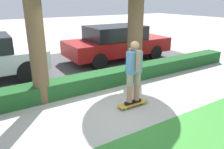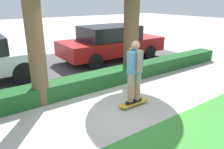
# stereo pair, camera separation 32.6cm
# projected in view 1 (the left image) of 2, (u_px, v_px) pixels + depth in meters

# --- Properties ---
(ground_plane) EXTENTS (60.00, 60.00, 0.00)m
(ground_plane) POSITION_uv_depth(u_px,v_px,m) (119.00, 110.00, 5.46)
(ground_plane) COLOR #ADA89E
(street_asphalt) EXTENTS (12.39, 5.00, 0.01)m
(street_asphalt) POSITION_uv_depth(u_px,v_px,m) (61.00, 68.00, 8.82)
(street_asphalt) COLOR #474749
(street_asphalt) RESTS_ON ground_plane
(hedge_row) EXTENTS (12.39, 0.60, 0.47)m
(hedge_row) POSITION_uv_depth(u_px,v_px,m) (90.00, 82.00, 6.66)
(hedge_row) COLOR #1E5123
(hedge_row) RESTS_ON ground_plane
(skateboard) EXTENTS (0.83, 0.24, 0.08)m
(skateboard) POSITION_uv_depth(u_px,v_px,m) (133.00, 104.00, 5.63)
(skateboard) COLOR gold
(skateboard) RESTS_ON ground_plane
(skater_person) EXTENTS (0.49, 0.41, 1.61)m
(skater_person) POSITION_uv_depth(u_px,v_px,m) (134.00, 72.00, 5.34)
(skater_person) COLOR black
(skater_person) RESTS_ON skateboard
(parked_car_middle) EXTENTS (4.73, 2.03, 1.53)m
(parked_car_middle) POSITION_uv_depth(u_px,v_px,m) (117.00, 42.00, 9.82)
(parked_car_middle) COLOR maroon
(parked_car_middle) RESTS_ON ground_plane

